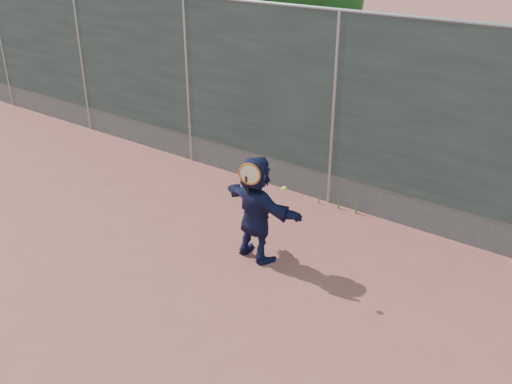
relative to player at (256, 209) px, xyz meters
The scene contains 5 objects.
ground 1.63m from the player, 92.34° to the right, with size 80.00×80.00×0.00m, color #9E4C42.
player is the anchor object (origin of this frame).
fence 2.22m from the player, 91.67° to the left, with size 20.00×0.06×3.03m.
swing_action 0.60m from the player, 63.29° to the right, with size 0.71×0.14×0.51m.
weed_clump 2.03m from the player, 83.05° to the left, with size 0.68×0.07×0.30m.
Camera 1 is at (4.03, -3.85, 4.13)m, focal length 40.00 mm.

